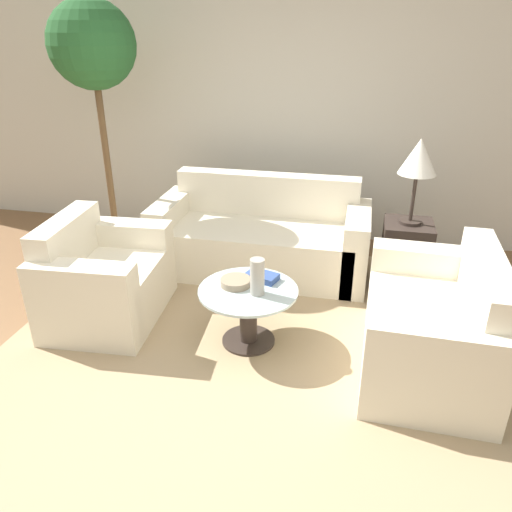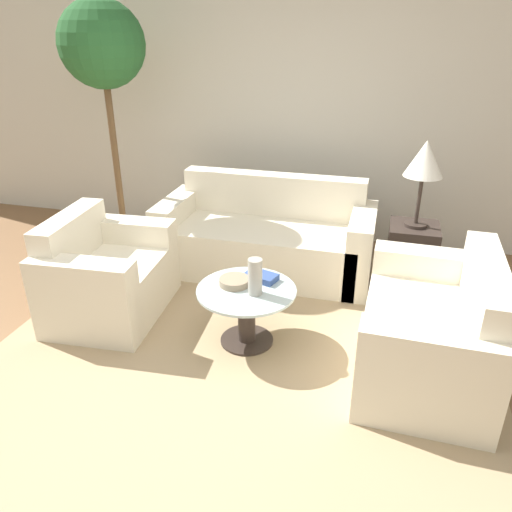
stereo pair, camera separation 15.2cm
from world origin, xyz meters
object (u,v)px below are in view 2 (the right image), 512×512
object	(u,v)px
coffee_table	(247,308)
vase	(255,277)
sofa_main	(267,239)
armchair	(104,278)
book_stack	(261,277)
table_lamp	(425,161)
loveseat	(436,334)
potted_plant	(104,64)
bowl	(234,282)

from	to	relation	value
coffee_table	vase	xyz separation A→B (m)	(0.07, -0.04, 0.27)
sofa_main	armchair	world-z (taller)	sofa_main
armchair	vase	bearing A→B (deg)	-101.43
book_stack	table_lamp	bearing A→B (deg)	60.82
loveseat	potted_plant	bearing A→B (deg)	-111.80
bowl	armchair	bearing A→B (deg)	175.61
armchair	book_stack	size ratio (longest dim) A/B	4.11
loveseat	vase	distance (m)	1.19
sofa_main	vase	distance (m)	1.27
sofa_main	coffee_table	distance (m)	1.19
armchair	book_stack	world-z (taller)	armchair
sofa_main	vase	world-z (taller)	sofa_main
sofa_main	loveseat	distance (m)	1.82
armchair	potted_plant	size ratio (longest dim) A/B	0.46
table_lamp	bowl	world-z (taller)	table_lamp
coffee_table	potted_plant	bearing A→B (deg)	142.68
table_lamp	book_stack	xyz separation A→B (m)	(-1.03, -0.94, -0.64)
loveseat	table_lamp	xyz separation A→B (m)	(-0.14, 1.11, 0.80)
table_lamp	potted_plant	xyz separation A→B (m)	(-2.67, 0.11, 0.63)
armchair	potted_plant	distance (m)	1.85
sofa_main	table_lamp	world-z (taller)	table_lamp
potted_plant	vase	distance (m)	2.38
coffee_table	loveseat	bearing A→B (deg)	-0.65
coffee_table	potted_plant	distance (m)	2.46
vase	book_stack	size ratio (longest dim) A/B	1.01
coffee_table	bowl	size ratio (longest dim) A/B	3.23
coffee_table	book_stack	xyz separation A→B (m)	(0.06, 0.16, 0.17)
potted_plant	bowl	size ratio (longest dim) A/B	10.72
loveseat	table_lamp	distance (m)	1.38
armchair	bowl	distance (m)	1.07
book_stack	vase	bearing A→B (deg)	-68.97
armchair	table_lamp	xyz separation A→B (m)	(2.24, 0.98, 0.80)
bowl	potted_plant	bearing A→B (deg)	141.87
table_lamp	armchair	bearing A→B (deg)	-156.41
table_lamp	loveseat	bearing A→B (deg)	-82.84
sofa_main	coffee_table	size ratio (longest dim) A/B	2.75
bowl	loveseat	bearing A→B (deg)	-2.29
potted_plant	table_lamp	bearing A→B (deg)	-2.28
bowl	table_lamp	bearing A→B (deg)	41.81
armchair	potted_plant	xyz separation A→B (m)	(-0.43, 1.09, 1.43)
sofa_main	vase	bearing A→B (deg)	-79.98
vase	loveseat	bearing A→B (deg)	1.48
vase	bowl	size ratio (longest dim) A/B	1.20
vase	book_stack	bearing A→B (deg)	92.71
armchair	sofa_main	bearing A→B (deg)	-47.42
loveseat	vase	size ratio (longest dim) A/B	5.04
loveseat	bowl	size ratio (longest dim) A/B	6.04
table_lamp	book_stack	distance (m)	1.54
armchair	vase	size ratio (longest dim) A/B	4.09
bowl	vase	bearing A→B (deg)	-26.30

